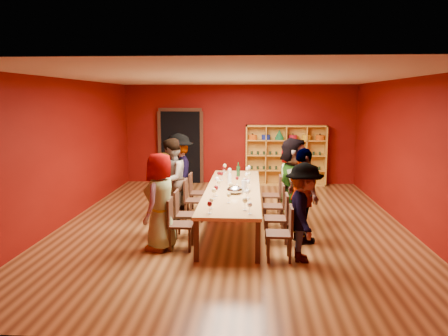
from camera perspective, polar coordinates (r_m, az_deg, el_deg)
The scene contains 48 objects.
room_shell at distance 8.89m, azimuth 1.20°, elevation 2.03°, with size 7.10×9.10×3.04m.
tasting_table at distance 9.02m, azimuth 1.18°, elevation -3.02°, with size 1.10×4.50×0.75m.
doorway at distance 13.50m, azimuth -5.65°, elevation 2.80°, with size 1.40×0.17×2.30m.
shelving_unit at distance 13.27m, azimuth 8.04°, elevation 2.04°, with size 2.40×0.40×1.80m.
chair_person_left_0 at distance 7.63m, azimuth -6.25°, elevation -6.91°, with size 0.42×0.42×0.89m.
person_left_0 at distance 7.60m, azimuth -8.32°, elevation -4.36°, with size 0.82×0.45×1.68m, color pink.
chair_person_left_1 at distance 8.25m, azimuth -5.47°, elevation -5.67°, with size 0.42×0.42×0.89m.
person_left_1 at distance 8.25m, azimuth -8.27°, elevation -3.56°, with size 0.58×0.43×1.60m, color #48484C.
chair_person_left_2 at distance 9.36m, azimuth -4.35°, elevation -3.87°, with size 0.42×0.42×0.89m.
person_left_2 at distance 9.35m, azimuth -6.95°, elevation -1.52°, with size 0.86×0.47×1.76m, color silver.
chair_person_left_3 at distance 10.09m, azimuth -3.76°, elevation -2.92°, with size 0.42×0.42×0.89m.
person_left_3 at distance 10.06m, azimuth -5.88°, elevation -0.62°, with size 1.17×0.48×1.80m, color #BC7E84.
chair_person_right_0 at distance 7.15m, azimuth 7.84°, elevation -8.05°, with size 0.42×0.42×0.89m.
person_right_0 at distance 7.09m, azimuth 10.40°, elevation -5.71°, with size 1.03×0.43×1.59m, color #4C4C51.
chair_person_right_1 at distance 8.01m, azimuth 7.38°, elevation -6.15°, with size 0.42×0.42×0.89m.
person_right_1 at distance 7.96m, azimuth 10.28°, elevation -3.60°, with size 1.01×0.46×1.73m, color #4C4C51.
chair_person_right_2 at distance 8.89m, azimuth 7.01°, elevation -4.61°, with size 0.42×0.42×0.89m.
person_right_2 at distance 8.83m, azimuth 9.00°, elevation -1.97°, with size 1.70×0.49×1.83m, color #141737.
chair_person_right_3 at distance 9.87m, azimuth 6.68°, elevation -3.23°, with size 0.42×0.42×0.89m.
person_right_3 at distance 9.84m, azimuth 8.58°, elevation -1.59°, with size 0.77×0.42×1.57m, color #6285C9.
wine_glass_0 at distance 9.95m, azimuth -0.68°, elevation -0.75°, with size 0.08×0.08×0.19m.
wine_glass_1 at distance 9.95m, azimuth 3.34°, elevation -0.82°, with size 0.07×0.07×0.18m.
wine_glass_2 at distance 8.06m, azimuth -1.33°, elevation -3.02°, with size 0.08×0.08×0.21m.
wine_glass_3 at distance 9.14m, azimuth -0.93°, elevation -1.51°, with size 0.09×0.09×0.22m.
wine_glass_4 at distance 8.90m, azimuth -0.67°, elevation -1.88°, with size 0.08×0.08×0.21m.
wine_glass_5 at distance 9.82m, azimuth 2.98°, elevation -0.91°, with size 0.08×0.08×0.19m.
wine_glass_6 at distance 10.27m, azimuth 0.74°, elevation -0.33°, with size 0.09×0.09×0.22m.
wine_glass_7 at distance 8.81m, azimuth 3.13°, elevation -1.92°, with size 0.09×0.09×0.22m.
wine_glass_8 at distance 8.02m, azimuth 3.01°, elevation -3.18°, with size 0.08×0.08×0.19m.
wine_glass_9 at distance 7.06m, azimuth -1.89°, elevation -4.78°, with size 0.08×0.08×0.21m.
wine_glass_10 at distance 7.37m, azimuth -1.65°, elevation -4.31°, with size 0.07×0.07×0.19m.
wine_glass_11 at distance 10.73m, azimuth 3.03°, elevation -0.12°, with size 0.07×0.07×0.18m.
wine_glass_12 at distance 8.28m, azimuth -1.04°, elevation -2.68°, with size 0.09×0.09×0.21m.
wine_glass_13 at distance 10.84m, azimuth 3.29°, elevation 0.06°, with size 0.08×0.08×0.20m.
wine_glass_14 at distance 7.75m, azimuth 0.63°, elevation -3.62°, with size 0.08×0.08×0.19m.
wine_glass_15 at distance 9.00m, azimuth 3.01°, elevation -1.73°, with size 0.09×0.09×0.21m.
wine_glass_16 at distance 10.92m, azimuth 0.09°, elevation 0.24°, with size 0.09×0.09×0.22m.
wine_glass_17 at distance 7.04m, azimuth 3.38°, elevation -4.87°, with size 0.08×0.08×0.20m.
wine_glass_18 at distance 8.50m, azimuth 0.91°, elevation -2.31°, with size 0.09×0.09×0.22m.
wine_glass_19 at distance 8.13m, azimuth 3.23°, elevation -3.07°, with size 0.07×0.07×0.18m.
wine_glass_20 at distance 9.87m, azimuth -0.33°, elevation -0.80°, with size 0.08×0.08×0.20m.
wine_glass_21 at distance 10.73m, azimuth -0.08°, elevation -0.03°, with size 0.08×0.08×0.19m.
wine_glass_22 at distance 9.42m, azimuth 1.72°, elevation -1.38°, with size 0.07×0.07×0.18m.
wine_glass_23 at distance 7.26m, azimuth 2.75°, elevation -4.31°, with size 0.09×0.09×0.22m.
spittoon_bowl at distance 8.53m, azimuth 1.41°, elevation -2.88°, with size 0.31×0.31×0.17m, color #B4B7BC.
carafe_a at distance 9.53m, azimuth 0.73°, elevation -1.40°, with size 0.12×0.12×0.23m.
carafe_b at distance 8.66m, azimuth 2.65°, elevation -2.35°, with size 0.12×0.12×0.28m.
wine_bottle at distance 10.40m, azimuth 1.87°, elevation -0.38°, with size 0.10×0.10×0.34m.
Camera 1 is at (0.38, -8.81, 2.59)m, focal length 35.00 mm.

